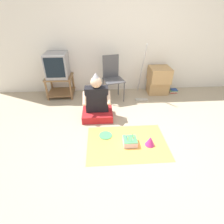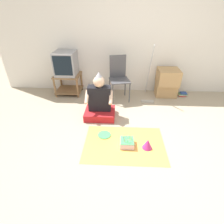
% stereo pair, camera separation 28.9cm
% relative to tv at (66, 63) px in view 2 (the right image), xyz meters
% --- Properties ---
extents(ground_plane, '(16.00, 16.00, 0.00)m').
position_rel_tv_xyz_m(ground_plane, '(1.56, -1.92, -0.73)').
color(ground_plane, tan).
extents(wall_back, '(6.40, 0.06, 2.55)m').
position_rel_tv_xyz_m(wall_back, '(1.56, 0.28, 0.54)').
color(wall_back, white).
rests_on(wall_back, ground_plane).
extents(tv_stand, '(0.59, 0.51, 0.48)m').
position_rel_tv_xyz_m(tv_stand, '(0.00, -0.00, -0.45)').
color(tv_stand, olive).
rests_on(tv_stand, ground_plane).
extents(tv, '(0.46, 0.50, 0.52)m').
position_rel_tv_xyz_m(tv, '(0.00, 0.00, 0.00)').
color(tv, '#99999E').
rests_on(tv, tv_stand).
extents(folding_chair, '(0.50, 0.49, 0.96)m').
position_rel_tv_xyz_m(folding_chair, '(1.19, -0.19, -0.19)').
color(folding_chair, '#4C4C51').
rests_on(folding_chair, ground_plane).
extents(cardboard_box_stack, '(0.47, 0.47, 0.63)m').
position_rel_tv_xyz_m(cardboard_box_stack, '(2.31, -0.01, -0.39)').
color(cardboard_box_stack, tan).
rests_on(cardboard_box_stack, ground_plane).
extents(dust_mop, '(0.28, 0.53, 1.22)m').
position_rel_tv_xyz_m(dust_mop, '(1.86, -0.23, -0.37)').
color(dust_mop, '#B2ADA3').
rests_on(dust_mop, ground_plane).
extents(book_pile, '(0.20, 0.14, 0.08)m').
position_rel_tv_xyz_m(book_pile, '(2.73, -0.01, -0.69)').
color(book_pile, '#B72D28').
rests_on(book_pile, ground_plane).
extents(person_seated, '(0.57, 0.45, 0.88)m').
position_rel_tv_xyz_m(person_seated, '(0.86, -0.99, -0.45)').
color(person_seated, red).
rests_on(person_seated, ground_plane).
extents(party_cloth, '(1.26, 0.87, 0.01)m').
position_rel_tv_xyz_m(party_cloth, '(1.32, -1.77, -0.73)').
color(party_cloth, '#EFA84C').
rests_on(party_cloth, ground_plane).
extents(birthday_cake, '(0.21, 0.21, 0.17)m').
position_rel_tv_xyz_m(birthday_cake, '(1.36, -1.80, -0.68)').
color(birthday_cake, silver).
rests_on(birthday_cake, party_cloth).
extents(party_hat_blue, '(0.15, 0.15, 0.15)m').
position_rel_tv_xyz_m(party_hat_blue, '(1.67, -1.85, -0.65)').
color(party_hat_blue, '#CC338C').
rests_on(party_hat_blue, party_cloth).
extents(paper_plate, '(0.22, 0.22, 0.01)m').
position_rel_tv_xyz_m(paper_plate, '(0.99, -1.58, -0.72)').
color(paper_plate, '#4CB266').
rests_on(paper_plate, party_cloth).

